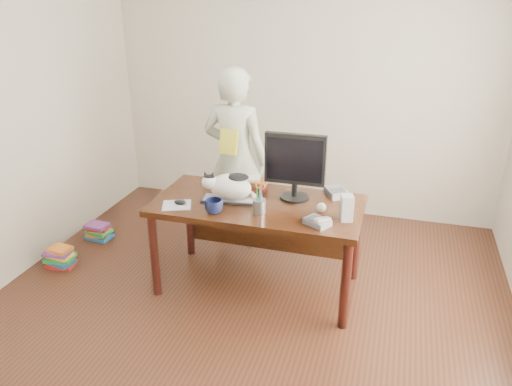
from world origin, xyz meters
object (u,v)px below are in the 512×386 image
at_px(phone, 318,222).
at_px(book_pile_b, 99,231).
at_px(mouse, 180,202).
at_px(book_pile_a, 60,257).
at_px(keyboard, 231,200).
at_px(person, 236,159).
at_px(coffee_mug, 214,206).
at_px(pen_cup, 259,205).
at_px(cat, 228,186).
at_px(book_stack, 253,183).
at_px(calculator, 337,192).
at_px(baseball, 321,207).
at_px(monitor, 295,163).
at_px(desk, 261,216).
at_px(speaker, 347,208).

bearing_deg(phone, book_pile_b, -163.85).
distance_m(mouse, book_pile_a, 1.38).
xyz_separation_m(keyboard, person, (-0.20, 0.72, 0.07)).
xyz_separation_m(coffee_mug, book_pile_a, (-1.49, 0.07, -0.72)).
bearing_deg(pen_cup, cat, 153.75).
relative_size(cat, book_pile_a, 1.59).
relative_size(cat, book_pile_b, 1.66).
height_order(cat, book_stack, cat).
xyz_separation_m(keyboard, book_pile_a, (-1.54, -0.17, -0.68)).
height_order(keyboard, calculator, calculator).
height_order(pen_cup, baseball, pen_cup).
relative_size(monitor, phone, 2.50).
bearing_deg(cat, calculator, 14.86).
relative_size(desk, mouse, 14.31).
xyz_separation_m(mouse, calculator, (1.12, 0.51, 0.01)).
bearing_deg(person, speaker, 149.63).
xyz_separation_m(desk, mouse, (-0.56, -0.29, 0.17)).
height_order(desk, calculator, calculator).
xyz_separation_m(desk, keyboard, (-0.21, -0.11, 0.16)).
relative_size(baseball, calculator, 0.29).
bearing_deg(baseball, phone, -86.89).
xyz_separation_m(book_stack, book_pile_b, (-1.60, 0.07, -0.72)).
bearing_deg(phone, book_pile_a, -150.04).
height_order(mouse, speaker, speaker).
xyz_separation_m(cat, speaker, (0.91, -0.08, -0.03)).
xyz_separation_m(coffee_mug, book_pile_b, (-1.46, 0.62, -0.73)).
relative_size(baseball, book_stack, 0.26).
xyz_separation_m(speaker, calculator, (-0.13, 0.42, -0.07)).
distance_m(coffee_mug, phone, 0.76).
distance_m(pen_cup, coffee_mug, 0.33).
relative_size(phone, calculator, 0.87).
height_order(book_stack, calculator, book_stack).
bearing_deg(keyboard, monitor, 12.17).
bearing_deg(coffee_mug, baseball, 18.02).
relative_size(person, book_pile_b, 6.47).
distance_m(monitor, coffee_mug, 0.70).
distance_m(mouse, coffee_mug, 0.31).
relative_size(calculator, book_pile_b, 0.94).
relative_size(speaker, baseball, 2.71).
height_order(pen_cup, mouse, pen_cup).
distance_m(desk, coffee_mug, 0.48).
height_order(mouse, book_pile_a, mouse).
bearing_deg(monitor, baseball, -35.50).
relative_size(pen_cup, person, 0.15).
relative_size(person, book_pile_a, 6.19).
relative_size(keyboard, book_pile_b, 1.78).
distance_m(cat, book_pile_b, 1.74).
distance_m(monitor, pen_cup, 0.44).
relative_size(speaker, book_stack, 0.70).
relative_size(keyboard, monitor, 0.87).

